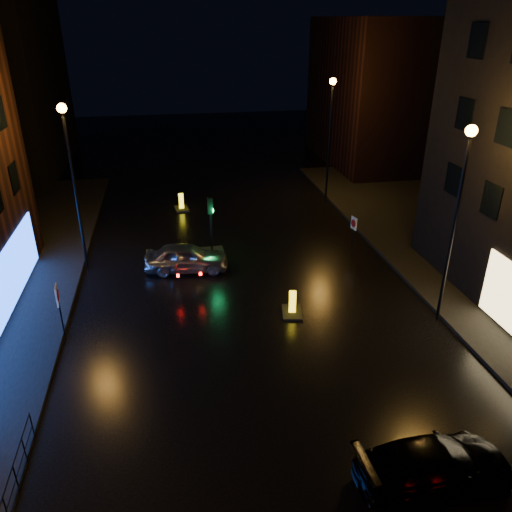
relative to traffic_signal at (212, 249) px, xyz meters
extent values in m
plane|color=black|center=(1.20, -14.00, -0.50)|extent=(120.00, 120.00, 0.00)
cube|color=black|center=(-14.80, 21.00, 6.50)|extent=(8.00, 16.00, 14.00)
cube|color=black|center=(16.20, 18.00, 5.50)|extent=(8.00, 14.00, 12.00)
cylinder|color=black|center=(-6.60, 0.00, 3.50)|extent=(0.14, 0.14, 8.00)
cylinder|color=black|center=(-6.60, 0.00, 7.50)|extent=(0.20, 0.20, 0.25)
sphere|color=orange|center=(-6.60, 0.00, 7.65)|extent=(0.44, 0.44, 0.44)
cylinder|color=black|center=(9.00, -8.00, 3.50)|extent=(0.14, 0.14, 8.00)
cylinder|color=black|center=(9.00, -8.00, 7.50)|extent=(0.20, 0.20, 0.25)
sphere|color=orange|center=(9.00, -8.00, 7.65)|extent=(0.44, 0.44, 0.44)
cylinder|color=black|center=(9.00, 8.00, 3.50)|extent=(0.14, 0.14, 8.00)
cylinder|color=black|center=(9.00, 8.00, 7.50)|extent=(0.20, 0.20, 0.25)
sphere|color=orange|center=(9.00, 8.00, 7.65)|extent=(0.44, 0.44, 0.44)
cube|color=black|center=(0.00, 0.00, -0.44)|extent=(1.40, 2.40, 0.12)
cylinder|color=black|center=(0.00, 0.00, 0.90)|extent=(0.12, 0.12, 2.80)
cube|color=black|center=(0.00, 0.00, 2.50)|extent=(0.28, 0.22, 0.90)
cylinder|color=#0CFF59|center=(0.14, 0.00, 2.22)|extent=(0.05, 0.18, 0.18)
cylinder|color=black|center=(-6.80, -15.00, 0.47)|extent=(0.05, 6.00, 0.05)
cylinder|color=black|center=(-6.80, -15.00, 0.00)|extent=(0.04, 6.00, 0.04)
cylinder|color=black|center=(-6.80, -15.00, 0.00)|extent=(0.04, 0.04, 1.00)
cylinder|color=black|center=(-6.80, -12.00, 0.00)|extent=(0.04, 0.04, 1.00)
imported|color=#B5B8BD|center=(-1.44, -1.29, 0.22)|extent=(4.40, 2.14, 1.45)
imported|color=black|center=(4.62, -15.74, 0.15)|extent=(4.58, 2.00, 1.31)
cube|color=black|center=(2.90, -6.40, -0.45)|extent=(1.06, 1.41, 0.11)
cube|color=yellow|center=(2.90, -6.40, 0.08)|extent=(0.33, 0.24, 1.07)
cube|color=black|center=(2.90, -6.40, 0.08)|extent=(0.32, 0.08, 0.64)
cube|color=black|center=(-1.29, 7.95, -0.45)|extent=(1.01, 1.39, 0.11)
cube|color=yellow|center=(-1.29, 7.95, 0.09)|extent=(0.32, 0.23, 1.08)
cube|color=black|center=(-1.29, 7.95, 0.09)|extent=(0.32, 0.06, 0.65)
cylinder|color=black|center=(-6.70, -6.62, 0.69)|extent=(0.07, 0.07, 2.39)
cube|color=white|center=(-6.70, -6.62, 1.56)|extent=(0.11, 0.60, 0.81)
cylinder|color=#B20C0C|center=(-6.67, -6.62, 1.56)|extent=(0.07, 0.48, 0.48)
cylinder|color=black|center=(7.70, -0.86, 0.54)|extent=(0.06, 0.06, 2.08)
cube|color=white|center=(7.70, -0.86, 1.30)|extent=(0.16, 0.52, 0.71)
cylinder|color=#B20C0C|center=(7.67, -0.87, 1.30)|extent=(0.11, 0.41, 0.42)
camera|label=1|loc=(-2.08, -24.70, 11.37)|focal=35.00mm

